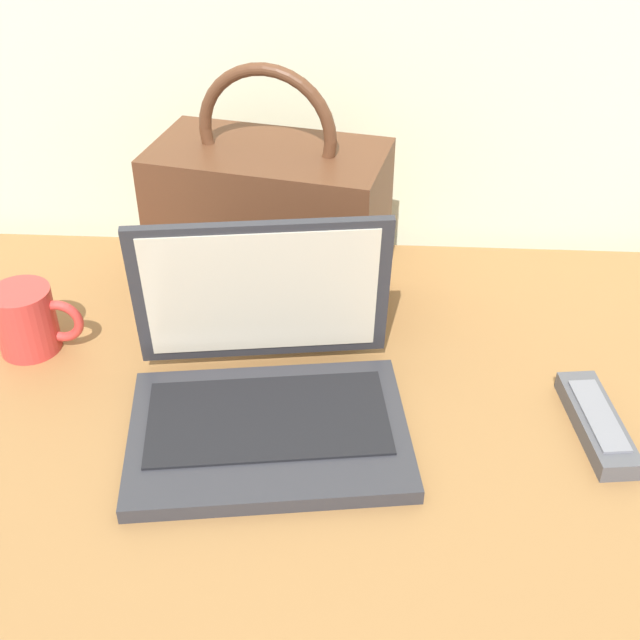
% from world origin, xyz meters
% --- Properties ---
extents(desk, '(1.60, 0.76, 0.03)m').
position_xyz_m(desk, '(0.00, 0.00, 0.01)').
color(desk, olive).
rests_on(desk, ground).
extents(laptop, '(0.34, 0.30, 0.22)m').
position_xyz_m(laptop, '(-0.11, -0.02, 0.08)').
color(laptop, '#2D2D33').
rests_on(laptop, desk).
extents(coffee_mug, '(0.11, 0.08, 0.09)m').
position_xyz_m(coffee_mug, '(-0.43, 0.09, 0.08)').
color(coffee_mug, red).
rests_on(coffee_mug, desk).
extents(remote_control_far, '(0.07, 0.16, 0.02)m').
position_xyz_m(remote_control_far, '(0.26, -0.03, 0.04)').
color(remote_control_far, '#4C4C51').
rests_on(remote_control_far, desk).
extents(handbag, '(0.33, 0.22, 0.33)m').
position_xyz_m(handbag, '(-0.13, 0.23, 0.15)').
color(handbag, '#59331E').
rests_on(handbag, desk).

